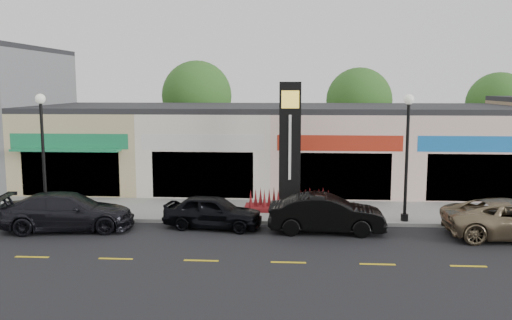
{
  "coord_description": "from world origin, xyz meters",
  "views": [
    {
      "loc": [
        3.06,
        -20.81,
        5.98
      ],
      "look_at": [
        1.43,
        4.0,
        2.55
      ],
      "focal_mm": 38.0,
      "sensor_mm": 36.0,
      "label": 1
    }
  ],
  "objects_px": {
    "pylon_sign": "(290,166)",
    "lamp_east_near": "(407,145)",
    "lamp_west_near": "(43,142)",
    "car_dark_sedan": "(68,211)",
    "car_black_sedan": "(213,212)",
    "car_black_conv": "(326,214)"
  },
  "relations": [
    {
      "from": "pylon_sign",
      "to": "lamp_east_near",
      "type": "bearing_deg",
      "value": -18.75
    },
    {
      "from": "lamp_west_near",
      "to": "lamp_east_near",
      "type": "distance_m",
      "value": 16.0
    },
    {
      "from": "car_dark_sedan",
      "to": "lamp_east_near",
      "type": "bearing_deg",
      "value": -90.69
    },
    {
      "from": "car_black_sedan",
      "to": "car_dark_sedan",
      "type": "bearing_deg",
      "value": 105.12
    },
    {
      "from": "car_dark_sedan",
      "to": "car_black_sedan",
      "type": "height_order",
      "value": "car_dark_sedan"
    },
    {
      "from": "lamp_east_near",
      "to": "car_black_conv",
      "type": "distance_m",
      "value": 4.66
    },
    {
      "from": "lamp_west_near",
      "to": "lamp_east_near",
      "type": "height_order",
      "value": "same"
    },
    {
      "from": "lamp_west_near",
      "to": "car_black_sedan",
      "type": "distance_m",
      "value": 8.35
    },
    {
      "from": "car_black_conv",
      "to": "car_black_sedan",
      "type": "bearing_deg",
      "value": 86.36
    },
    {
      "from": "lamp_east_near",
      "to": "pylon_sign",
      "type": "bearing_deg",
      "value": 161.25
    },
    {
      "from": "pylon_sign",
      "to": "car_black_sedan",
      "type": "xyz_separation_m",
      "value": [
        -3.21,
        -2.86,
        -1.57
      ]
    },
    {
      "from": "lamp_east_near",
      "to": "car_dark_sedan",
      "type": "relative_size",
      "value": 1.02
    },
    {
      "from": "car_black_sedan",
      "to": "car_black_conv",
      "type": "bearing_deg",
      "value": -86.02
    },
    {
      "from": "car_dark_sedan",
      "to": "car_black_conv",
      "type": "bearing_deg",
      "value": -96.44
    },
    {
      "from": "car_black_sedan",
      "to": "car_black_conv",
      "type": "relative_size",
      "value": 0.88
    },
    {
      "from": "lamp_west_near",
      "to": "lamp_east_near",
      "type": "bearing_deg",
      "value": 0.0
    },
    {
      "from": "car_dark_sedan",
      "to": "car_black_conv",
      "type": "height_order",
      "value": "car_dark_sedan"
    },
    {
      "from": "lamp_west_near",
      "to": "car_dark_sedan",
      "type": "height_order",
      "value": "lamp_west_near"
    },
    {
      "from": "lamp_east_near",
      "to": "car_black_sedan",
      "type": "bearing_deg",
      "value": -171.92
    },
    {
      "from": "lamp_east_near",
      "to": "lamp_west_near",
      "type": "bearing_deg",
      "value": 180.0
    },
    {
      "from": "pylon_sign",
      "to": "car_black_conv",
      "type": "height_order",
      "value": "pylon_sign"
    },
    {
      "from": "lamp_west_near",
      "to": "lamp_east_near",
      "type": "relative_size",
      "value": 1.0
    }
  ]
}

